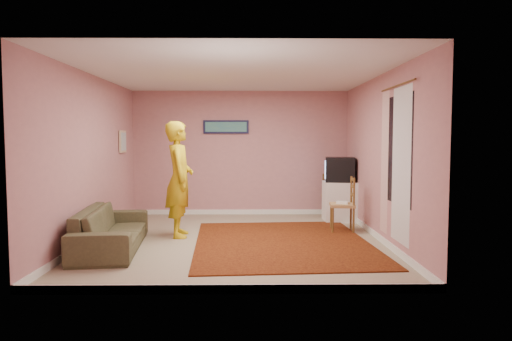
{
  "coord_description": "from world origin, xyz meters",
  "views": [
    {
      "loc": [
        0.22,
        -7.11,
        1.6
      ],
      "look_at": [
        0.31,
        0.6,
        1.07
      ],
      "focal_mm": 32.0,
      "sensor_mm": 36.0,
      "label": 1
    }
  ],
  "objects_px": {
    "chair_a": "(334,191)",
    "chair_b": "(342,198)",
    "person": "(179,179)",
    "sofa": "(111,229)",
    "tv_cabinet": "(339,201)",
    "crt_tv": "(340,169)"
  },
  "relations": [
    {
      "from": "chair_b",
      "to": "person",
      "type": "relative_size",
      "value": 0.27
    },
    {
      "from": "tv_cabinet",
      "to": "sofa",
      "type": "distance_m",
      "value": 4.38
    },
    {
      "from": "tv_cabinet",
      "to": "crt_tv",
      "type": "bearing_deg",
      "value": 171.43
    },
    {
      "from": "chair_a",
      "to": "chair_b",
      "type": "bearing_deg",
      "value": -113.38
    },
    {
      "from": "chair_a",
      "to": "chair_b",
      "type": "relative_size",
      "value": 0.96
    },
    {
      "from": "chair_b",
      "to": "person",
      "type": "xyz_separation_m",
      "value": [
        -2.75,
        -0.36,
        0.36
      ]
    },
    {
      "from": "chair_b",
      "to": "sofa",
      "type": "relative_size",
      "value": 0.25
    },
    {
      "from": "sofa",
      "to": "tv_cabinet",
      "type": "bearing_deg",
      "value": -65.29
    },
    {
      "from": "chair_b",
      "to": "sofa",
      "type": "height_order",
      "value": "chair_b"
    },
    {
      "from": "person",
      "to": "sofa",
      "type": "bearing_deg",
      "value": 128.86
    },
    {
      "from": "chair_a",
      "to": "sofa",
      "type": "height_order",
      "value": "chair_a"
    },
    {
      "from": "crt_tv",
      "to": "chair_b",
      "type": "xyz_separation_m",
      "value": [
        -0.15,
        -1.02,
        -0.43
      ]
    },
    {
      "from": "sofa",
      "to": "person",
      "type": "relative_size",
      "value": 1.09
    },
    {
      "from": "tv_cabinet",
      "to": "chair_b",
      "type": "bearing_deg",
      "value": -98.42
    },
    {
      "from": "chair_b",
      "to": "sofa",
      "type": "xyz_separation_m",
      "value": [
        -3.6,
        -1.25,
        -0.28
      ]
    },
    {
      "from": "crt_tv",
      "to": "tv_cabinet",
      "type": "bearing_deg",
      "value": 0.0
    },
    {
      "from": "chair_b",
      "to": "chair_a",
      "type": "bearing_deg",
      "value": -179.83
    },
    {
      "from": "chair_a",
      "to": "person",
      "type": "height_order",
      "value": "person"
    },
    {
      "from": "chair_a",
      "to": "person",
      "type": "relative_size",
      "value": 0.26
    },
    {
      "from": "tv_cabinet",
      "to": "person",
      "type": "relative_size",
      "value": 0.41
    },
    {
      "from": "chair_a",
      "to": "person",
      "type": "bearing_deg",
      "value": -165.13
    },
    {
      "from": "tv_cabinet",
      "to": "person",
      "type": "xyz_separation_m",
      "value": [
        -2.9,
        -1.38,
        0.56
      ]
    }
  ]
}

